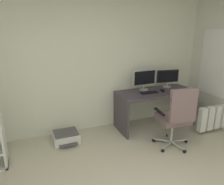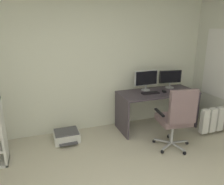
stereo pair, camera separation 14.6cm
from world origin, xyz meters
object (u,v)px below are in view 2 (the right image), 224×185
object	(u,v)px
keyboard	(150,93)
desk	(157,101)
printer	(67,136)
computer_mouse	(164,91)
radiator	(223,118)
monitor_main	(146,79)
monitor_secondary	(170,78)
office_chair	(177,116)

from	to	relation	value
keyboard	desk	bearing A→B (deg)	18.47
printer	computer_mouse	bearing A→B (deg)	-3.20
printer	radiator	xyz separation A→B (m)	(2.90, -0.69, 0.20)
monitor_main	monitor_secondary	bearing A→B (deg)	0.01
desk	radiator	bearing A→B (deg)	-30.86
desk	office_chair	world-z (taller)	office_chair
monitor_secondary	office_chair	size ratio (longest dim) A/B	0.43
desk	office_chair	bearing A→B (deg)	-100.64
desk	radiator	xyz separation A→B (m)	(1.08, -0.65, -0.26)
desk	printer	size ratio (longest dim) A/B	3.37
office_chair	radiator	distance (m)	1.30
monitor_secondary	radiator	size ratio (longest dim) A/B	0.46
computer_mouse	office_chair	world-z (taller)	office_chair
monitor_secondary	printer	xyz separation A→B (m)	(-2.20, -0.13, -0.88)
monitor_main	monitor_secondary	world-z (taller)	monitor_main
monitor_secondary	printer	size ratio (longest dim) A/B	1.03
monitor_main	monitor_secondary	size ratio (longest dim) A/B	1.06
monitor_secondary	keyboard	distance (m)	0.66
keyboard	printer	xyz separation A→B (m)	(-1.62, 0.10, -0.67)
keyboard	radiator	size ratio (longest dim) A/B	0.33
keyboard	computer_mouse	distance (m)	0.30
radiator	keyboard	bearing A→B (deg)	155.17
monitor_main	office_chair	world-z (taller)	monitor_main
printer	monitor_main	bearing A→B (deg)	4.55
radiator	monitor_main	bearing A→B (deg)	146.93
monitor_main	radiator	xyz separation A→B (m)	(1.26, -0.82, -0.70)
keyboard	office_chair	bearing A→B (deg)	-85.16
desk	monitor_main	size ratio (longest dim) A/B	3.09
desk	computer_mouse	xyz separation A→B (m)	(0.10, -0.06, 0.21)
monitor_secondary	desk	bearing A→B (deg)	-155.91
office_chair	radiator	size ratio (longest dim) A/B	1.07
desk	office_chair	xyz separation A→B (m)	(-0.16, -0.87, 0.04)
desk	monitor_secondary	size ratio (longest dim) A/B	3.28
monitor_main	printer	xyz separation A→B (m)	(-1.64, -0.13, -0.90)
monitor_main	desk	bearing A→B (deg)	-44.42
monitor_main	printer	bearing A→B (deg)	-175.45
monitor_secondary	office_chair	distance (m)	1.24
monitor_main	computer_mouse	xyz separation A→B (m)	(0.28, -0.24, -0.22)
desk	printer	bearing A→B (deg)	178.66
monitor_secondary	computer_mouse	world-z (taller)	monitor_secondary
keyboard	printer	distance (m)	1.76
monitor_secondary	computer_mouse	distance (m)	0.42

